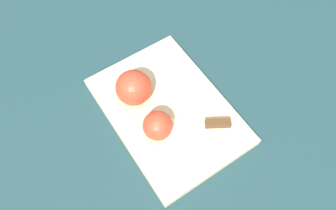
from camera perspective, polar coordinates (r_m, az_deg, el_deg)
The scene contains 6 objects.
ground_plane at distance 0.84m, azimuth 0.00°, elevation -1.39°, with size 4.00×4.00×0.00m, color #193338.
cutting_board at distance 0.83m, azimuth 0.00°, elevation -1.03°, with size 0.40×0.30×0.02m.
apple_half_left at distance 0.80m, azimuth -5.99°, elevation 3.02°, with size 0.09×0.09×0.09m.
apple_half_right at distance 0.76m, azimuth -1.80°, elevation -3.59°, with size 0.07×0.07×0.07m.
knife at distance 0.80m, azimuth 8.08°, elevation -3.24°, with size 0.08×0.13×0.02m.
apple_slice at distance 0.79m, azimuth 1.27°, elevation -4.35°, with size 0.06×0.06×0.01m.
Camera 1 is at (0.33, -0.20, 0.74)m, focal length 35.00 mm.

